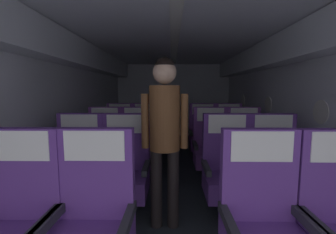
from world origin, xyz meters
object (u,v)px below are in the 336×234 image
(seat_c_left_window, at_px, (104,148))
(seat_c_left_aisle, at_px, (137,148))
(flight_attendant, at_px, (165,125))
(seat_d_left_aisle, at_px, (145,135))
(seat_b_left_aisle, at_px, (125,172))
(seat_a_right_window, at_px, (264,227))
(seat_b_left_window, at_px, (78,171))
(seat_d_left_window, at_px, (119,135))
(seat_a_left_aisle, at_px, (92,225))
(seat_c_right_window, at_px, (211,149))
(seat_a_left_window, at_px, (15,225))
(seat_d_right_aisle, at_px, (229,136))
(seat_d_right_window, at_px, (203,136))
(seat_b_right_window, at_px, (228,172))
(seat_b_right_aisle, at_px, (275,172))
(seat_c_right_aisle, at_px, (245,149))

(seat_c_left_window, distance_m, seat_c_left_aisle, 0.49)
(flight_attendant, bearing_deg, seat_c_left_aisle, -62.28)
(seat_c_left_aisle, distance_m, seat_d_left_aisle, 0.97)
(seat_b_left_aisle, bearing_deg, seat_a_right_window, -42.15)
(seat_b_left_window, bearing_deg, seat_d_left_window, 89.99)
(seat_b_left_aisle, relative_size, flight_attendant, 0.66)
(seat_a_left_aisle, bearing_deg, seat_b_left_window, 116.66)
(seat_c_right_window, xyz_separation_m, seat_d_left_aisle, (-1.09, 0.97, 0.00))
(seat_a_left_window, height_order, seat_d_right_aisle, same)
(seat_b_left_aisle, distance_m, seat_d_left_aisle, 1.96)
(seat_a_left_window, distance_m, seat_a_right_window, 1.59)
(seat_c_right_window, height_order, seat_d_right_window, same)
(seat_a_left_aisle, height_order, seat_b_right_window, same)
(seat_d_left_aisle, bearing_deg, seat_a_left_aisle, -89.94)
(seat_a_left_aisle, xyz_separation_m, seat_c_right_window, (1.09, 1.97, 0.00))
(seat_b_left_window, xyz_separation_m, seat_d_left_window, (0.00, 1.94, 0.00))
(seat_b_right_window, xyz_separation_m, seat_d_left_window, (-1.60, 1.95, 0.00))
(flight_attendant, bearing_deg, seat_a_left_aisle, 66.22)
(seat_a_left_window, distance_m, seat_b_right_aisle, 2.32)
(seat_c_right_aisle, bearing_deg, seat_d_left_window, 155.07)
(seat_c_right_window, height_order, seat_d_left_aisle, same)
(seat_b_right_aisle, height_order, seat_c_left_aisle, same)
(seat_b_left_window, distance_m, seat_c_left_window, 0.96)
(seat_c_right_aisle, bearing_deg, seat_d_right_aisle, 89.06)
(seat_c_right_window, xyz_separation_m, seat_d_right_window, (0.01, 0.96, 0.00))
(seat_a_right_window, bearing_deg, seat_d_right_window, 89.88)
(seat_a_left_aisle, bearing_deg, seat_c_right_window, 61.10)
(seat_c_left_aisle, bearing_deg, seat_d_right_window, 41.06)
(seat_a_left_window, bearing_deg, seat_b_right_window, 32.12)
(seat_a_left_window, bearing_deg, seat_c_left_window, 90.23)
(seat_a_left_aisle, height_order, seat_d_left_window, same)
(seat_a_left_window, distance_m, seat_b_left_window, 1.01)
(seat_d_right_window, bearing_deg, seat_d_left_window, 179.68)
(seat_a_right_window, distance_m, seat_b_left_aisle, 1.46)
(seat_d_right_aisle, bearing_deg, seat_d_right_window, -177.92)
(seat_c_left_aisle, relative_size, seat_c_right_aisle, 1.00)
(seat_c_right_aisle, bearing_deg, seat_a_right_window, -104.09)
(seat_a_left_aisle, xyz_separation_m, seat_d_left_aisle, (-0.00, 2.94, 0.00))
(seat_b_left_window, bearing_deg, seat_c_left_window, 90.04)
(seat_c_right_window, bearing_deg, seat_a_right_window, -89.84)
(seat_a_right_window, distance_m, seat_c_left_window, 2.52)
(seat_a_left_aisle, xyz_separation_m, seat_b_right_window, (1.10, 0.99, 0.00))
(seat_d_right_aisle, relative_size, flight_attendant, 0.66)
(seat_c_right_aisle, xyz_separation_m, seat_d_right_window, (-0.49, 0.96, 0.00))
(seat_d_left_aisle, bearing_deg, seat_c_left_window, -116.86)
(seat_c_left_window, bearing_deg, seat_b_left_aisle, -62.51)
(seat_b_left_aisle, xyz_separation_m, seat_c_left_aisle, (-0.01, 0.99, 0.00))
(seat_b_left_aisle, distance_m, seat_c_left_aisle, 0.99)
(seat_a_left_aisle, height_order, seat_b_left_aisle, same)
(seat_a_left_aisle, relative_size, seat_a_right_window, 1.00)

